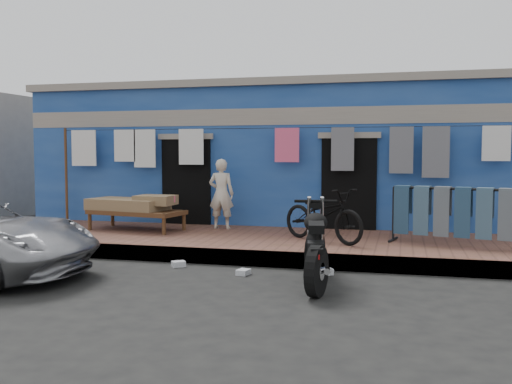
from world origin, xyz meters
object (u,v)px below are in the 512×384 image
object	(u,v)px
seated_person	(221,194)
charpoy	(137,213)
motorcycle	(316,244)
jeans_rack	(453,215)
bicycle	(323,209)

from	to	relation	value
seated_person	charpoy	world-z (taller)	seated_person
motorcycle	jeans_rack	bearing A→B (deg)	40.86
seated_person	bicycle	distance (m)	2.53
charpoy	jeans_rack	distance (m)	6.01
seated_person	bicycle	size ratio (longest dim) A/B	0.80
charpoy	jeans_rack	xyz separation A→B (m)	(5.99, -0.42, 0.17)
seated_person	motorcycle	bearing A→B (deg)	124.35
bicycle	seated_person	bearing A→B (deg)	97.46
bicycle	jeans_rack	distance (m)	2.16
motorcycle	charpoy	xyz separation A→B (m)	(-4.03, 2.76, 0.03)
motorcycle	charpoy	distance (m)	4.89
bicycle	charpoy	size ratio (longest dim) A/B	0.83
jeans_rack	bicycle	bearing A→B (deg)	-176.44
charpoy	seated_person	bearing A→B (deg)	21.08
seated_person	motorcycle	world-z (taller)	seated_person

